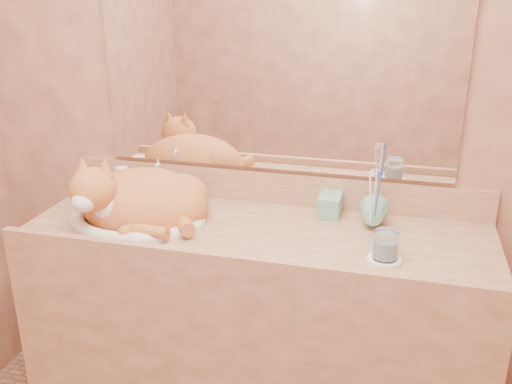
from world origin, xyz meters
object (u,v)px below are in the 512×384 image
(soap_dispenser, at_px, (328,198))
(water_glass, at_px, (386,245))
(sink_basin, at_px, (137,200))
(vanity_counter, at_px, (256,335))
(cat, at_px, (138,198))
(toothbrush_cup, at_px, (372,219))

(soap_dispenser, relative_size, water_glass, 1.98)
(sink_basin, xyz_separation_m, water_glass, (0.87, -0.10, -0.02))
(vanity_counter, relative_size, sink_basin, 3.33)
(cat, relative_size, toothbrush_cup, 4.42)
(vanity_counter, height_order, water_glass, water_glass)
(sink_basin, relative_size, cat, 1.04)
(sink_basin, bearing_deg, vanity_counter, -4.58)
(soap_dispenser, bearing_deg, cat, -165.68)
(vanity_counter, height_order, toothbrush_cup, toothbrush_cup)
(soap_dispenser, height_order, water_glass, soap_dispenser)
(vanity_counter, xyz_separation_m, soap_dispenser, (0.23, 0.14, 0.51))
(sink_basin, distance_m, toothbrush_cup, 0.82)
(toothbrush_cup, bearing_deg, vanity_counter, -168.03)
(cat, relative_size, water_glass, 5.22)
(water_glass, bearing_deg, toothbrush_cup, 104.60)
(vanity_counter, bearing_deg, toothbrush_cup, 11.97)
(sink_basin, distance_m, cat, 0.01)
(vanity_counter, distance_m, sink_basin, 0.66)
(toothbrush_cup, relative_size, water_glass, 1.18)
(toothbrush_cup, height_order, water_glass, water_glass)
(vanity_counter, distance_m, toothbrush_cup, 0.62)
(sink_basin, distance_m, water_glass, 0.87)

